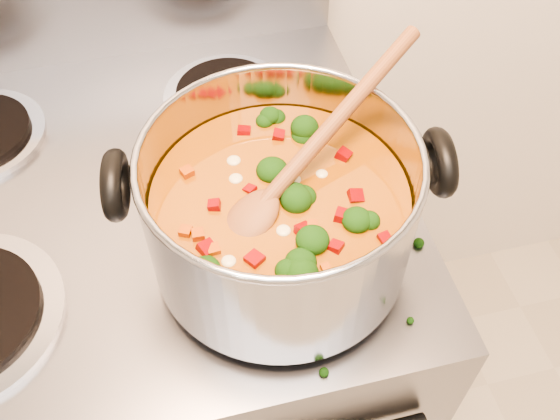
% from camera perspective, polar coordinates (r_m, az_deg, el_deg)
% --- Properties ---
extents(electric_range, '(0.72, 0.66, 1.08)m').
position_cam_1_polar(electric_range, '(1.18, -10.44, -12.76)').
color(electric_range, gray).
rests_on(electric_range, ground).
extents(stockpot, '(0.34, 0.28, 0.17)m').
position_cam_1_polar(stockpot, '(0.65, 0.00, -0.12)').
color(stockpot, '#A2A3AA').
rests_on(stockpot, electric_range).
extents(wooden_spoon, '(0.27, 0.19, 0.11)m').
position_cam_1_polar(wooden_spoon, '(0.62, 1.31, 3.80)').
color(wooden_spoon, brown).
rests_on(wooden_spoon, stockpot).
extents(cooktop_crumbs, '(0.03, 0.22, 0.01)m').
position_cam_1_polar(cooktop_crumbs, '(0.75, 11.60, -1.97)').
color(cooktop_crumbs, black).
rests_on(cooktop_crumbs, electric_range).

